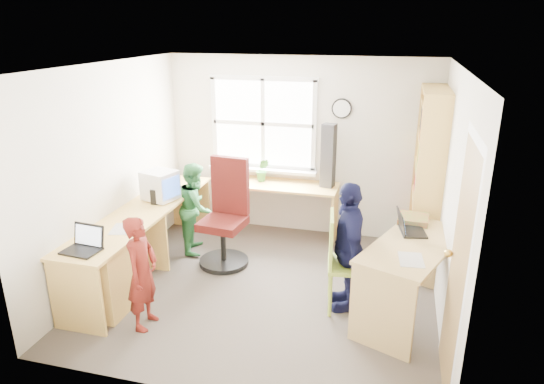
# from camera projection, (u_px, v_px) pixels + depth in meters

# --- Properties ---
(room) EXTENTS (3.64, 3.44, 2.44)m
(room) POSITION_uv_depth(u_px,v_px,m) (269.00, 182.00, 5.06)
(room) COLOR #484039
(room) RESTS_ON ground
(l_desk) EXTENTS (2.38, 2.95, 0.75)m
(l_desk) POSITION_uv_depth(u_px,v_px,m) (144.00, 249.00, 5.28)
(l_desk) COLOR #FFCA65
(l_desk) RESTS_ON ground
(right_desk) EXTENTS (1.11, 1.53, 0.80)m
(right_desk) POSITION_uv_depth(u_px,v_px,m) (412.00, 264.00, 4.69)
(right_desk) COLOR tan
(right_desk) RESTS_ON ground
(bookshelf) EXTENTS (0.30, 1.02, 2.10)m
(bookshelf) POSITION_uv_depth(u_px,v_px,m) (427.00, 182.00, 5.73)
(bookshelf) COLOR #FFCA65
(bookshelf) RESTS_ON ground
(swivel_chair) EXTENTS (0.66, 0.66, 1.29)m
(swivel_chair) POSITION_uv_depth(u_px,v_px,m) (226.00, 219.00, 5.82)
(swivel_chair) COLOR black
(swivel_chair) RESTS_ON ground
(wooden_chair) EXTENTS (0.50, 0.50, 1.02)m
(wooden_chair) POSITION_uv_depth(u_px,v_px,m) (343.00, 259.00, 4.85)
(wooden_chair) COLOR #B1D145
(wooden_chair) RESTS_ON ground
(crt_monitor) EXTENTS (0.45, 0.42, 0.36)m
(crt_monitor) POSITION_uv_depth(u_px,v_px,m) (160.00, 185.00, 5.84)
(crt_monitor) COLOR white
(crt_monitor) RESTS_ON l_desk
(laptop_left) EXTENTS (0.36, 0.31, 0.23)m
(laptop_left) POSITION_uv_depth(u_px,v_px,m) (84.00, 244.00, 4.58)
(laptop_left) COLOR black
(laptop_left) RESTS_ON l_desk
(laptop_right) EXTENTS (0.33, 0.37, 0.22)m
(laptop_right) POSITION_uv_depth(u_px,v_px,m) (408.00, 227.00, 4.84)
(laptop_right) COLOR black
(laptop_right) RESTS_ON right_desk
(speaker_a) EXTENTS (0.10, 0.10, 0.18)m
(speaker_a) POSITION_uv_depth(u_px,v_px,m) (155.00, 196.00, 5.74)
(speaker_a) COLOR black
(speaker_a) RESTS_ON l_desk
(speaker_b) EXTENTS (0.11, 0.11, 0.18)m
(speaker_b) POSITION_uv_depth(u_px,v_px,m) (170.00, 183.00, 6.23)
(speaker_b) COLOR black
(speaker_b) RESTS_ON l_desk
(cd_tower) EXTENTS (0.19, 0.18, 0.83)m
(cd_tower) POSITION_uv_depth(u_px,v_px,m) (328.00, 156.00, 6.24)
(cd_tower) COLOR black
(cd_tower) RESTS_ON l_desk
(game_box) EXTENTS (0.33, 0.33, 0.06)m
(game_box) POSITION_uv_depth(u_px,v_px,m) (413.00, 219.00, 5.11)
(game_box) COLOR red
(game_box) RESTS_ON right_desk
(paper_a) EXTENTS (0.29, 0.35, 0.00)m
(paper_a) POSITION_uv_depth(u_px,v_px,m) (122.00, 229.00, 5.06)
(paper_a) COLOR #B6B2AC
(paper_a) RESTS_ON l_desk
(paper_b) EXTENTS (0.24, 0.32, 0.00)m
(paper_b) POSITION_uv_depth(u_px,v_px,m) (411.00, 260.00, 4.29)
(paper_b) COLOR #B6B2AC
(paper_b) RESTS_ON right_desk
(potted_plant) EXTENTS (0.19, 0.16, 0.32)m
(potted_plant) POSITION_uv_depth(u_px,v_px,m) (263.00, 170.00, 6.53)
(potted_plant) COLOR #2F6D2B
(potted_plant) RESTS_ON l_desk
(person_red) EXTENTS (0.28, 0.42, 1.13)m
(person_red) POSITION_uv_depth(u_px,v_px,m) (142.00, 273.00, 4.55)
(person_red) COLOR maroon
(person_red) RESTS_ON ground
(person_green) EXTENTS (0.57, 0.66, 1.16)m
(person_green) POSITION_uv_depth(u_px,v_px,m) (196.00, 207.00, 6.12)
(person_green) COLOR #33803F
(person_green) RESTS_ON ground
(person_navy) EXTENTS (0.51, 0.85, 1.35)m
(person_navy) POSITION_uv_depth(u_px,v_px,m) (348.00, 246.00, 4.84)
(person_navy) COLOR #13153B
(person_navy) RESTS_ON ground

